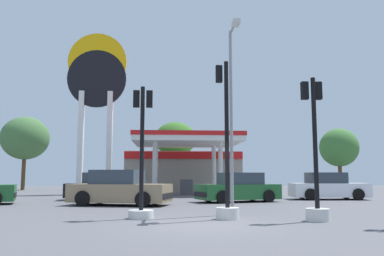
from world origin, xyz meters
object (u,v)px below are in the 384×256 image
Objects in this scene: car_2 at (120,189)px; tree_1 at (175,139)px; traffic_signal_0 at (142,174)px; station_pole_sign at (97,90)px; tree_2 at (339,148)px; traffic_signal_2 at (226,175)px; tree_0 at (25,138)px; traffic_signal_3 at (316,173)px; corner_streetlamp at (232,101)px; car_1 at (238,189)px; car_3 at (328,187)px; car_4 at (104,187)px.

car_2 is 0.73× the size of tree_1.
traffic_signal_0 is 26.95m from tree_1.
tree_2 is at bearing 18.51° from station_pole_sign.
traffic_signal_2 is 0.72× the size of tree_0.
tree_2 is (12.57, 26.25, 2.70)m from traffic_signal_3.
traffic_signal_3 is at bearing -40.44° from corner_streetlamp.
car_1 is 1.04× the size of traffic_signal_3.
corner_streetlamp is (-2.26, 1.93, 2.63)m from traffic_signal_3.
tree_0 is (-18.48, 28.25, 3.62)m from traffic_signal_3.
car_3 is at bearing -116.54° from tree_2.
tree_0 is at bearing 118.92° from car_2.
car_1 is 0.64× the size of tree_0.
station_pole_sign is 2.88× the size of traffic_signal_0.
car_2 is 0.69× the size of tree_0.
car_4 is 17.41m from tree_1.
traffic_signal_3 is at bearing -11.78° from traffic_signal_0.
corner_streetlamp reaches higher than tree_2.
tree_0 reaches higher than traffic_signal_2.
car_4 is 1.05× the size of traffic_signal_0.
corner_streetlamp is (4.51, -5.13, 3.33)m from car_2.
tree_0 reaches higher than corner_streetlamp.
car_3 is 17.39m from tree_2.
traffic_signal_3 reaches higher than car_1.
tree_0 is at bearing 132.81° from car_1.
car_3 is at bearing 51.49° from corner_streetlamp.
station_pole_sign is 1.74× the size of tree_0.
traffic_signal_2 is 2.97m from corner_streetlamp.
station_pole_sign is 2.69× the size of car_1.
traffic_signal_2 is (5.51, -10.84, 0.70)m from car_4.
car_1 is 9.17m from traffic_signal_3.
station_pole_sign reaches higher than car_1.
car_1 is 6.36m from car_2.
tree_1 is at bearing 174.61° from tree_2.
tree_0 is (-8.48, 9.55, -2.95)m from station_pole_sign.
traffic_signal_0 is (2.76, -10.42, 0.74)m from car_4.
tree_0 reaches higher than tree_1.
corner_streetlamp is (-7.22, -9.08, 3.37)m from car_3.
tree_0 is at bearing 143.66° from car_3.
traffic_signal_2 is (4.09, -6.35, 0.66)m from car_2.
traffic_signal_3 is at bearing -56.81° from tree_0.
tree_1 is (6.37, 9.09, -3.01)m from station_pole_sign.
car_3 reaches higher than car_4.
traffic_signal_0 is 0.64× the size of corner_streetlamp.
station_pole_sign is at bearing 112.12° from traffic_signal_2.
car_2 is 0.82× the size of tree_2.
car_2 is at bearing -161.42° from car_3.
car_3 is 13.16m from car_4.
traffic_signal_2 is at bearing -57.22° from car_2.
traffic_signal_0 reaches higher than car_2.
tree_0 is at bearing 121.64° from corner_streetlamp.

